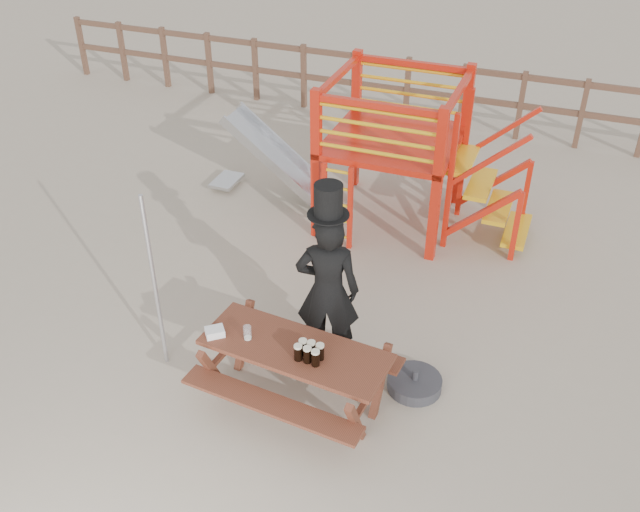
% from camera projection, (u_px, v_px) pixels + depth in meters
% --- Properties ---
extents(ground, '(60.00, 60.00, 0.00)m').
position_uv_depth(ground, '(273.00, 377.00, 7.52)').
color(ground, tan).
rests_on(ground, ground).
extents(back_fence, '(15.09, 0.09, 1.20)m').
position_uv_depth(back_fence, '(435.00, 87.00, 12.52)').
color(back_fence, brown).
rests_on(back_fence, ground).
extents(playground_fort, '(4.71, 1.84, 2.10)m').
position_uv_depth(playground_fort, '(387.00, 149.00, 9.65)').
color(playground_fort, red).
rests_on(playground_fort, ground).
extents(picnic_table, '(1.94, 1.43, 0.71)m').
position_uv_depth(picnic_table, '(296.00, 368.00, 6.99)').
color(picnic_table, brown).
rests_on(picnic_table, ground).
extents(man_with_hat, '(0.75, 0.58, 2.14)m').
position_uv_depth(man_with_hat, '(328.00, 287.00, 7.24)').
color(man_with_hat, black).
rests_on(man_with_hat, ground).
extents(metal_pole, '(0.05, 0.05, 2.05)m').
position_uv_depth(metal_pole, '(155.00, 284.00, 7.16)').
color(metal_pole, '#B2B2B7').
rests_on(metal_pole, ground).
extents(parasol_base, '(0.57, 0.57, 0.24)m').
position_uv_depth(parasol_base, '(414.00, 383.00, 7.35)').
color(parasol_base, '#313136').
rests_on(parasol_base, ground).
extents(paper_bag, '(0.23, 0.22, 0.08)m').
position_uv_depth(paper_bag, '(215.00, 332.00, 6.97)').
color(paper_bag, white).
rests_on(paper_bag, picnic_table).
extents(stout_pints, '(0.27, 0.18, 0.17)m').
position_uv_depth(stout_pints, '(309.00, 352.00, 6.66)').
color(stout_pints, black).
rests_on(stout_pints, picnic_table).
extents(empty_glasses, '(0.08, 0.08, 0.15)m').
position_uv_depth(empty_glasses, '(247.00, 333.00, 6.91)').
color(empty_glasses, silver).
rests_on(empty_glasses, picnic_table).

